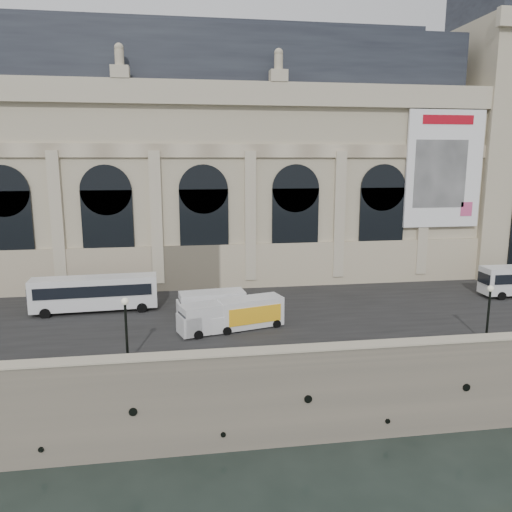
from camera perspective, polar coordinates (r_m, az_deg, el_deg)
The scene contains 12 objects.
ground at distance 37.96m, azimuth 2.72°, elevation -21.04°, with size 260.00×260.00×0.00m, color black.
quay at distance 68.99m, azimuth -2.99°, elevation -3.37°, with size 160.00×70.00×6.00m, color gray.
street at distance 48.09m, azimuth -0.52°, elevation -6.04°, with size 160.00×24.00×0.06m, color #2D2D2D.
parapet at distance 35.44m, azimuth 2.62°, elevation -11.42°, with size 160.00×1.40×1.21m.
museum at distance 62.37m, azimuth -8.33°, elevation 10.53°, with size 69.00×18.70×29.10m.
clock_pavilion at distance 71.99m, azimuth 26.25°, elevation 12.54°, with size 13.00×14.72×36.70m.
bus_left at distance 49.05m, azimuth -17.95°, elevation -4.00°, with size 11.52×3.14×3.36m.
van_b at distance 44.49m, azimuth -5.49°, elevation -5.74°, with size 6.13×2.97×2.64m.
van_c at distance 41.50m, azimuth -5.32°, elevation -7.09°, with size 5.97×3.67×2.49m.
box_truck at distance 42.48m, azimuth -1.09°, elevation -6.56°, with size 6.78×3.66×2.61m.
lamp_left at distance 36.06m, azimuth -14.59°, elevation -8.36°, with size 0.49×0.49×4.82m.
lamp_right at distance 42.57m, azimuth 25.01°, elevation -6.15°, with size 0.48×0.48×4.69m.
Camera 1 is at (-6.50, -31.50, 20.15)m, focal length 35.00 mm.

